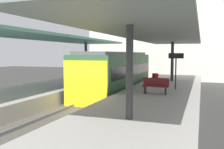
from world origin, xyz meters
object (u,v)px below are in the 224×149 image
(commuter_train, at_px, (116,73))
(litter_bin, at_px, (155,79))
(passenger_near_bench, at_px, (86,69))
(platform_bench, at_px, (156,85))
(platform_sign, at_px, (176,63))

(commuter_train, relative_size, litter_bin, 13.51)
(commuter_train, xyz_separation_m, passenger_near_bench, (-3.30, 1.61, 0.19))
(platform_bench, distance_m, platform_sign, 2.54)
(platform_sign, height_order, passenger_near_bench, platform_sign)
(platform_bench, height_order, passenger_near_bench, passenger_near_bench)
(commuter_train, relative_size, platform_sign, 4.89)
(commuter_train, height_order, platform_sign, commuter_train)
(platform_bench, bearing_deg, commuter_train, 130.49)
(commuter_train, xyz_separation_m, platform_sign, (4.56, -2.25, 0.90))
(platform_bench, relative_size, platform_sign, 0.63)
(commuter_train, height_order, passenger_near_bench, commuter_train)
(platform_bench, distance_m, passenger_near_bench, 9.21)
(litter_bin, bearing_deg, platform_sign, -51.38)
(platform_sign, xyz_separation_m, passenger_near_bench, (-7.85, 3.86, -0.71))
(litter_bin, bearing_deg, commuter_train, 174.81)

